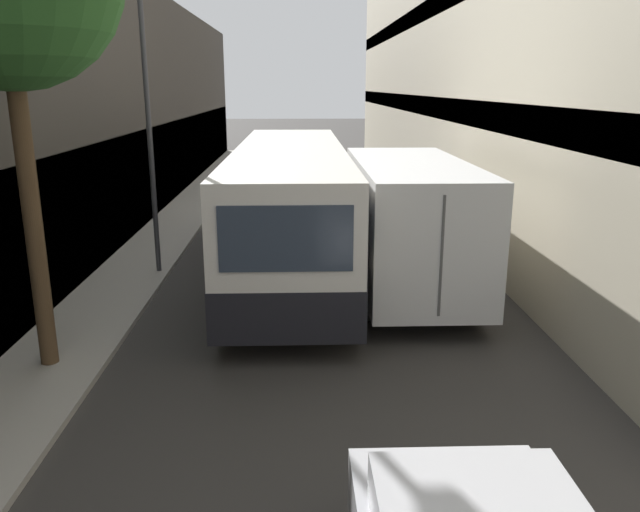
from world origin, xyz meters
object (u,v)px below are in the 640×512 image
(bus, at_px, (291,205))
(panel_van, at_px, (284,168))
(box_truck, at_px, (403,214))
(street_lamp, at_px, (142,33))

(bus, distance_m, panel_van, 11.78)
(box_truck, distance_m, street_lamp, 7.18)
(panel_van, bearing_deg, street_lamp, -102.96)
(street_lamp, bearing_deg, box_truck, -4.99)
(street_lamp, bearing_deg, panel_van, 77.04)
(panel_van, bearing_deg, box_truck, -76.52)
(bus, distance_m, box_truck, 2.86)
(bus, relative_size, box_truck, 1.39)
(box_truck, xyz_separation_m, panel_van, (-3.08, 12.83, -0.53))
(street_lamp, bearing_deg, bus, 9.67)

